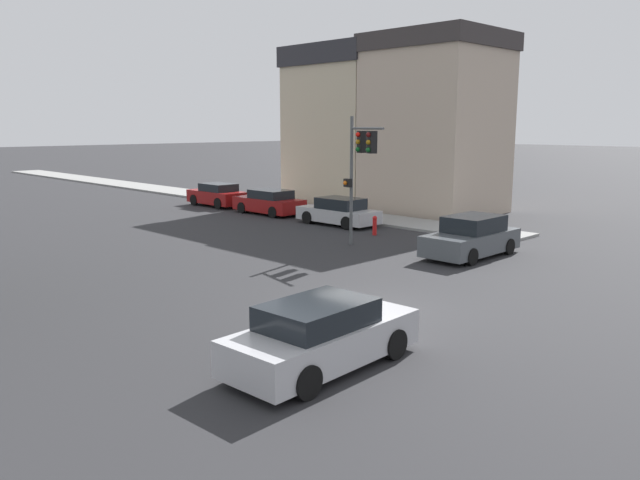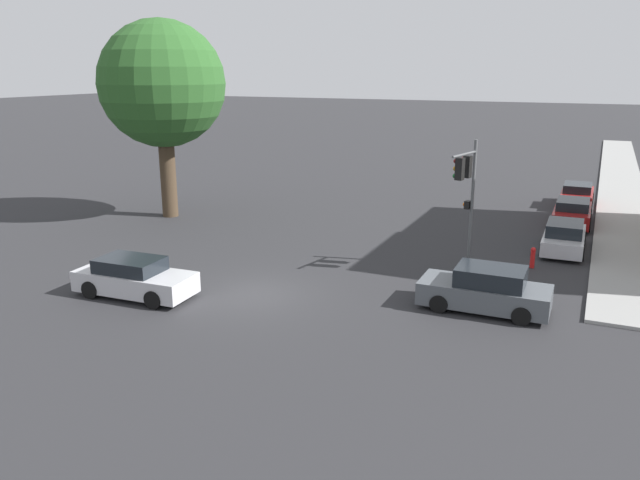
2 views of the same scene
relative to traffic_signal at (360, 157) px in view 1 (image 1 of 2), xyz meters
name	(u,v)px [view 1 (image 1 of 2)]	position (x,y,z in m)	size (l,w,h in m)	color
ground_plane	(374,310)	(-6.54, -6.35, -3.83)	(300.00, 300.00, 0.00)	#28282B
sidewalk_strip	(169,191)	(6.56, 25.85, -3.76)	(2.96, 60.00, 0.13)	gray
rowhouse_backdrop	(390,125)	(11.66, 7.79, 1.32)	(7.19, 13.90, 10.30)	#BCA893
traffic_signal	(360,157)	(0.00, 0.00, 0.00)	(0.67, 2.34, 5.49)	#515456
crossing_car_0	(471,238)	(1.78, -4.34, -3.08)	(4.53, 2.03, 1.61)	#4C5156
crossing_car_1	(322,336)	(-10.57, -8.32, -3.12)	(4.63, 2.09, 1.47)	#B7B7BC
parked_car_0	(339,212)	(3.82, 4.81, -3.15)	(1.94, 4.52, 1.42)	#B7B7BC
parked_car_1	(269,202)	(3.88, 10.45, -3.14)	(2.01, 4.51, 1.43)	maroon
parked_car_2	(217,195)	(3.89, 15.59, -3.12)	(1.93, 4.30, 1.47)	maroon
fire_hydrant	(375,225)	(2.78, 1.48, -3.34)	(0.22, 0.22, 0.92)	red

